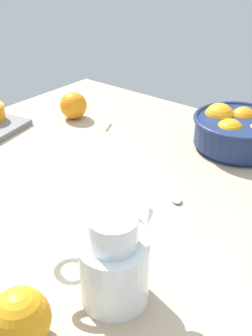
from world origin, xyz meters
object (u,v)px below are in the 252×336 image
loose_orange_0 (73,105)px  spoon (171,189)px  juice_pitcher (113,270)px  loose_orange_1 (20,318)px  fruit_bowl (238,130)px

loose_orange_0 → spoon: loose_orange_0 is taller
juice_pitcher → loose_orange_1: juice_pitcher is taller
loose_orange_1 → spoon: bearing=96.5°
loose_orange_1 → juice_pitcher: bearing=71.2°
fruit_bowl → loose_orange_1: bearing=-87.3°
fruit_bowl → spoon: (-1.70, -28.35, -4.55)cm
fruit_bowl → juice_pitcher: juice_pitcher is taller
loose_orange_0 → spoon: bearing=-19.2°
loose_orange_1 → spoon: 45.86cm
fruit_bowl → loose_orange_1: 73.85cm
juice_pitcher → spoon: juice_pitcher is taller
loose_orange_0 → loose_orange_1: loose_orange_1 is taller
juice_pitcher → loose_orange_1: 14.94cm
fruit_bowl → juice_pitcher: 60.24cm
fruit_bowl → loose_orange_1: (3.45, -73.76, -0.69)cm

